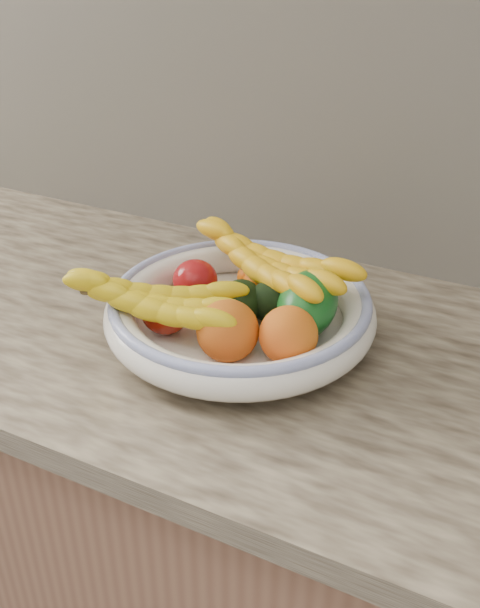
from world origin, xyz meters
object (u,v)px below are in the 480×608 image
(green_mango, at_px, (308,304))
(banana_bunch_back, at_px, (267,268))
(banana_bunch_front, at_px, (154,305))
(fruit_bowl, at_px, (240,311))

(green_mango, distance_m, banana_bunch_back, 0.10)
(green_mango, relative_size, banana_bunch_back, 0.40)
(banana_bunch_back, height_order, banana_bunch_front, banana_bunch_back)
(banana_bunch_back, relative_size, banana_bunch_front, 1.17)
(green_mango, bearing_deg, fruit_bowl, -178.07)
(green_mango, xyz_separation_m, banana_bunch_front, (-0.18, -0.11, 0.01))
(green_mango, xyz_separation_m, banana_bunch_back, (-0.09, 0.05, 0.01))
(fruit_bowl, bearing_deg, banana_bunch_back, 81.82)
(fruit_bowl, relative_size, banana_bunch_back, 1.25)
(green_mango, distance_m, banana_bunch_front, 0.21)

